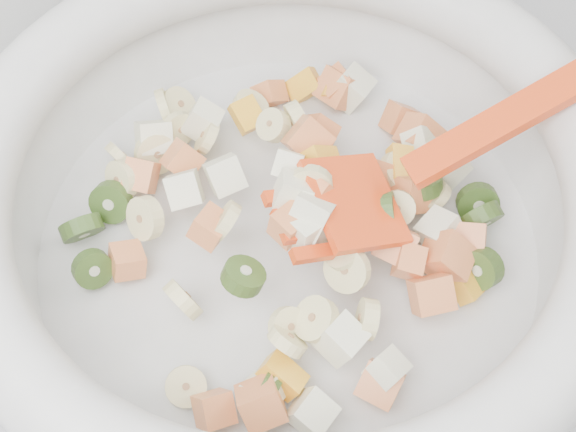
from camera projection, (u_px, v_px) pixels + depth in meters
name	position (u px, v px, depth m)	size (l,w,h in m)	color
mixing_bowl	(289.00, 203.00, 0.53)	(0.47, 0.40, 0.15)	silver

